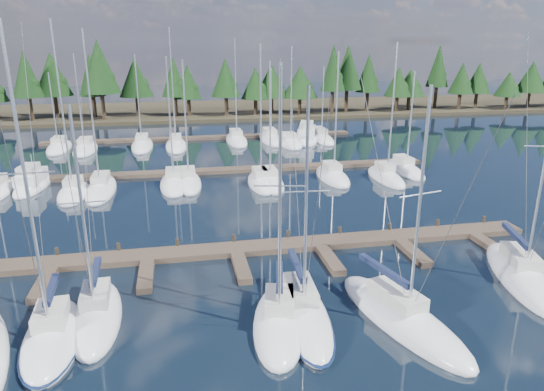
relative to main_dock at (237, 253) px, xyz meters
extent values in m
plane|color=black|center=(0.00, 12.64, -0.20)|extent=(260.00, 260.00, 0.00)
cube|color=#312A1B|center=(0.00, 72.64, 0.10)|extent=(220.00, 30.00, 0.60)
cube|color=#493B2E|center=(0.00, 0.64, 0.00)|extent=(44.00, 2.00, 0.40)
cube|color=#493B2E|center=(-12.00, -2.36, 0.00)|extent=(0.90, 4.00, 0.40)
cube|color=#493B2E|center=(-6.00, -2.36, 0.00)|extent=(0.90, 4.00, 0.40)
cube|color=#493B2E|center=(0.00, -2.36, 0.00)|extent=(0.90, 4.00, 0.40)
cube|color=#493B2E|center=(6.00, -2.36, 0.00)|extent=(0.90, 4.00, 0.40)
cube|color=#493B2E|center=(12.00, -2.36, 0.00)|extent=(0.90, 4.00, 0.40)
cube|color=#493B2E|center=(18.00, -2.36, 0.00)|extent=(0.90, 4.00, 0.40)
cylinder|color=#2E251A|center=(-12.00, 1.64, 0.25)|extent=(0.26, 0.26, 0.90)
cylinder|color=#2E251A|center=(-8.00, 1.64, 0.25)|extent=(0.26, 0.26, 0.90)
cylinder|color=#2E251A|center=(-4.00, 1.64, 0.25)|extent=(0.26, 0.26, 0.90)
cylinder|color=#2E251A|center=(0.00, 1.64, 0.25)|extent=(0.26, 0.26, 0.90)
cylinder|color=#2E251A|center=(4.00, 1.64, 0.25)|extent=(0.26, 0.26, 0.90)
cylinder|color=#2E251A|center=(8.00, 1.64, 0.25)|extent=(0.26, 0.26, 0.90)
cylinder|color=#2E251A|center=(12.00, 1.64, 0.25)|extent=(0.26, 0.26, 0.90)
cylinder|color=#2E251A|center=(16.00, 1.64, 0.25)|extent=(0.26, 0.26, 0.90)
cylinder|color=#2E251A|center=(20.00, 1.64, 0.25)|extent=(0.26, 0.26, 0.90)
cube|color=#493B2E|center=(0.00, 22.64, 0.00)|extent=(50.00, 1.80, 0.40)
cube|color=#493B2E|center=(0.00, 42.64, 0.00)|extent=(46.00, 1.80, 0.40)
ellipsoid|color=white|center=(-10.15, -8.32, -0.05)|extent=(3.20, 7.54, 1.90)
cube|color=#BCB8AF|center=(-10.17, -7.95, 1.15)|extent=(1.65, 2.46, 0.70)
cylinder|color=silver|center=(-10.12, -8.68, 7.82)|extent=(0.17, 0.17, 14.04)
cylinder|color=silver|center=(-10.23, -7.07, 1.90)|extent=(0.34, 3.25, 0.12)
cube|color=#131B36|center=(-10.23, -7.07, 2.05)|extent=(0.56, 3.11, 0.30)
cylinder|color=silver|center=(-10.12, -8.68, 8.52)|extent=(2.44, 0.24, 0.07)
cylinder|color=#3F3F44|center=(-10.01, -10.27, 7.67)|extent=(0.25, 3.19, 14.35)
cylinder|color=#3F3F44|center=(-10.25, -6.74, 7.67)|extent=(0.30, 3.93, 14.35)
ellipsoid|color=#0B193B|center=(-10.15, -8.32, 0.02)|extent=(3.33, 7.84, 0.18)
ellipsoid|color=white|center=(-8.30, -6.70, -0.05)|extent=(2.86, 7.82, 1.90)
cube|color=#BCB8AF|center=(-8.31, -6.32, 1.15)|extent=(1.49, 2.53, 0.70)
cylinder|color=silver|center=(-8.28, -7.09, 6.02)|extent=(0.17, 0.17, 10.45)
cylinder|color=silver|center=(-8.35, -5.40, 1.90)|extent=(0.27, 3.39, 0.12)
cube|color=#131B36|center=(-8.35, -5.40, 2.05)|extent=(0.49, 3.25, 0.30)
cylinder|color=silver|center=(-8.28, -7.09, 6.54)|extent=(2.26, 0.17, 0.07)
cylinder|color=#3F3F44|center=(-8.20, -8.75, 5.87)|extent=(0.18, 3.34, 10.76)
cylinder|color=#3F3F44|center=(-8.37, -5.05, 5.87)|extent=(0.21, 4.11, 10.76)
ellipsoid|color=white|center=(1.07, -9.17, -0.05)|extent=(4.23, 8.05, 1.90)
cube|color=#BCB8AF|center=(1.15, -8.79, 1.15)|extent=(1.96, 2.71, 0.70)
cylinder|color=silver|center=(0.99, -9.54, 6.95)|extent=(0.19, 0.19, 12.31)
cylinder|color=silver|center=(1.34, -7.89, 1.90)|extent=(0.81, 3.32, 0.12)
cube|color=#131B36|center=(1.34, -7.89, 2.05)|extent=(1.01, 3.22, 0.30)
cylinder|color=silver|center=(0.99, -9.54, 7.57)|extent=(2.40, 0.57, 0.07)
cylinder|color=#3F3F44|center=(0.65, -11.15, 6.80)|extent=(0.72, 3.26, 12.62)
cylinder|color=#3F3F44|center=(1.41, -7.56, 6.80)|extent=(0.87, 4.01, 12.62)
ellipsoid|color=white|center=(2.48, -8.35, -0.05)|extent=(3.16, 9.39, 1.90)
cube|color=#BCB8AF|center=(2.51, -7.89, 1.15)|extent=(1.62, 3.04, 0.70)
cylinder|color=silver|center=(2.46, -8.81, 6.43)|extent=(0.17, 0.17, 11.26)
cylinder|color=silver|center=(2.57, -6.78, 1.90)|extent=(0.35, 4.07, 0.12)
cube|color=#131B36|center=(2.57, -6.78, 2.05)|extent=(0.57, 3.90, 0.30)
cylinder|color=silver|center=(2.46, -8.81, 6.99)|extent=(2.38, 0.20, 0.07)
cylinder|color=#3F3F44|center=(2.34, -10.80, 6.28)|extent=(0.26, 4.00, 11.57)
cylinder|color=#3F3F44|center=(2.60, -6.36, 6.28)|extent=(0.31, 4.93, 11.57)
ellipsoid|color=#0B193B|center=(2.48, -8.35, 0.02)|extent=(3.29, 9.77, 0.18)
ellipsoid|color=white|center=(7.51, -9.92, -0.05)|extent=(5.16, 10.43, 1.90)
cube|color=#BCB8AF|center=(7.39, -9.44, 1.15)|extent=(2.27, 3.49, 0.70)
cylinder|color=silver|center=(7.63, -10.41, 6.46)|extent=(0.19, 0.19, 11.33)
cylinder|color=silver|center=(7.09, -8.27, 1.90)|extent=(1.20, 4.32, 0.12)
cube|color=#131B36|center=(7.09, -8.27, 2.05)|extent=(1.37, 4.18, 0.30)
cylinder|color=silver|center=(7.63, -10.41, 7.03)|extent=(2.45, 0.68, 0.07)
cylinder|color=#3F3F44|center=(8.16, -12.51, 6.31)|extent=(1.09, 4.23, 11.64)
cylinder|color=#3F3F44|center=(6.98, -7.83, 6.31)|extent=(1.34, 5.20, 11.65)
ellipsoid|color=white|center=(16.94, -6.88, -0.05)|extent=(5.54, 10.26, 1.90)
cube|color=#BCB8AF|center=(17.08, -6.40, 1.15)|extent=(2.39, 3.47, 0.70)
cylinder|color=silver|center=(17.43, -5.27, 1.90)|extent=(1.38, 4.19, 0.12)
cube|color=#131B36|center=(17.43, -5.27, 2.05)|extent=(1.54, 4.07, 0.30)
cylinder|color=#3F3F44|center=(17.56, -4.85, 7.50)|extent=(1.56, 5.04, 14.02)
ellipsoid|color=white|center=(-13.65, 16.52, -0.05)|extent=(2.77, 7.12, 1.90)
cube|color=#BCB8AF|center=(-13.65, 16.88, 1.15)|extent=(1.52, 2.28, 0.70)
cylinder|color=silver|center=(-13.65, 16.16, 8.30)|extent=(0.16, 0.16, 15.01)
ellipsoid|color=white|center=(-11.28, 17.38, -0.05)|extent=(2.76, 9.42, 1.90)
cube|color=#BCB8AF|center=(-11.28, 17.85, 1.15)|extent=(1.52, 3.01, 0.70)
cylinder|color=silver|center=(-11.28, 16.91, 7.93)|extent=(0.16, 0.16, 14.26)
ellipsoid|color=white|center=(-4.21, 17.95, -0.05)|extent=(2.82, 8.31, 1.90)
cube|color=#BCB8AF|center=(-4.21, 18.37, 1.15)|extent=(1.55, 2.66, 0.70)
cylinder|color=silver|center=(-4.21, 17.54, 6.70)|extent=(0.16, 0.16, 11.81)
ellipsoid|color=white|center=(-2.72, 18.05, -0.05)|extent=(2.52, 7.98, 1.90)
cube|color=#BCB8AF|center=(-2.72, 18.45, 1.15)|extent=(1.38, 2.55, 0.70)
cylinder|color=silver|center=(-2.72, 17.65, 6.55)|extent=(0.16, 0.16, 11.51)
ellipsoid|color=white|center=(4.54, 16.59, -0.05)|extent=(2.46, 7.54, 1.90)
cube|color=#BCB8AF|center=(4.54, 16.96, 1.15)|extent=(1.35, 2.41, 0.70)
cylinder|color=silver|center=(4.54, 16.21, 7.27)|extent=(0.16, 0.16, 12.94)
ellipsoid|color=white|center=(5.47, 16.68, -0.05)|extent=(2.69, 7.96, 1.90)
cube|color=#BCB8AF|center=(5.47, 17.08, 1.15)|extent=(1.48, 2.55, 0.70)
cylinder|color=silver|center=(5.47, 16.28, 6.50)|extent=(0.16, 0.16, 11.40)
ellipsoid|color=white|center=(12.57, 17.54, -0.05)|extent=(2.81, 8.03, 1.90)
cube|color=#BCB8AF|center=(12.57, 17.94, 1.15)|extent=(1.55, 2.57, 0.70)
cylinder|color=silver|center=(12.57, 17.14, 6.89)|extent=(0.16, 0.16, 12.20)
ellipsoid|color=white|center=(18.07, 16.17, -0.05)|extent=(2.43, 8.09, 1.90)
cube|color=#BCB8AF|center=(18.07, 16.57, 1.15)|extent=(1.34, 2.59, 0.70)
cylinder|color=silver|center=(18.07, 15.76, 7.34)|extent=(0.16, 0.16, 13.09)
ellipsoid|color=white|center=(21.52, 18.82, -0.05)|extent=(2.60, 8.50, 1.90)
cube|color=#BCB8AF|center=(21.52, 19.25, 1.15)|extent=(1.43, 2.72, 0.70)
cylinder|color=silver|center=(21.52, 18.40, 5.87)|extent=(0.16, 0.16, 10.14)
ellipsoid|color=white|center=(-19.57, 38.79, -0.05)|extent=(2.89, 8.63, 1.90)
cube|color=#BCB8AF|center=(-19.57, 39.22, 1.15)|extent=(1.59, 2.76, 0.70)
cylinder|color=silver|center=(-19.57, 38.36, 5.44)|extent=(0.16, 0.16, 9.28)
ellipsoid|color=white|center=(-15.95, 37.32, -0.05)|extent=(2.92, 9.14, 1.90)
cube|color=#BCB8AF|center=(-15.95, 37.78, 1.15)|extent=(1.61, 2.93, 0.70)
cylinder|color=silver|center=(-15.95, 36.87, 6.65)|extent=(0.16, 0.16, 11.71)
ellipsoid|color=white|center=(-8.54, 38.32, -0.05)|extent=(2.89, 10.04, 1.90)
cube|color=#BCB8AF|center=(-8.54, 38.82, 1.15)|extent=(1.59, 3.21, 0.70)
cylinder|color=silver|center=(-8.54, 37.82, 6.59)|extent=(0.16, 0.16, 11.58)
ellipsoid|color=white|center=(-3.88, 37.26, -0.05)|extent=(2.88, 9.33, 1.90)
cube|color=#BCB8AF|center=(-3.88, 37.73, 1.15)|extent=(1.58, 2.99, 0.70)
cylinder|color=silver|center=(-3.88, 36.79, 8.25)|extent=(0.16, 0.16, 14.91)
ellipsoid|color=white|center=(4.89, 39.60, -0.05)|extent=(2.90, 10.08, 1.90)
cube|color=#BCB8AF|center=(4.89, 40.11, 1.15)|extent=(1.59, 3.23, 0.70)
cylinder|color=silver|center=(4.89, 39.10, 7.55)|extent=(0.16, 0.16, 13.51)
ellipsoid|color=white|center=(10.00, 39.63, -0.05)|extent=(2.99, 10.80, 1.90)
cube|color=#BCB8AF|center=(10.00, 40.17, 1.15)|extent=(1.64, 3.46, 0.70)
cylinder|color=silver|center=(10.00, 39.09, 5.57)|extent=(0.16, 0.16, 9.55)
ellipsoid|color=white|center=(12.11, 35.79, -0.05)|extent=(2.99, 7.79, 1.90)
cube|color=#BCB8AF|center=(12.11, 36.18, 1.15)|extent=(1.64, 2.49, 0.70)
cylinder|color=silver|center=(12.11, 35.40, 7.07)|extent=(0.16, 0.16, 12.55)
ellipsoid|color=white|center=(17.58, 38.90, -0.05)|extent=(2.75, 10.58, 1.90)
cube|color=#BCB8AF|center=(17.58, 39.43, 1.15)|extent=(1.51, 3.39, 0.70)
cylinder|color=silver|center=(17.58, 38.37, 5.68)|extent=(0.16, 0.16, 9.77)
ellipsoid|color=white|center=(-18.28, 20.16, -0.10)|extent=(3.22, 8.23, 1.61)
cube|color=white|center=(-18.28, 20.16, 0.96)|extent=(2.31, 4.56, 1.08)
cube|color=#BCB8AF|center=(-18.31, 19.75, 1.86)|extent=(1.66, 2.92, 0.81)
cylinder|color=silver|center=(-18.23, 20.96, 2.40)|extent=(0.09, 0.09, 1.43)
ellipsoid|color=white|center=(15.17, 38.12, -0.10)|extent=(6.06, 10.19, 1.93)
cube|color=white|center=(15.17, 38.12, 1.19)|extent=(3.95, 5.81, 1.29)
cube|color=#BCB8AF|center=(15.02, 37.66, 2.27)|extent=(2.73, 3.77, 0.97)
cylinder|color=silver|center=(15.47, 39.04, 2.91)|extent=(0.10, 0.10, 1.72)
cylinder|color=black|center=(-28.98, 62.85, 2.46)|extent=(0.70, 0.70, 4.12)
cone|color=black|center=(-28.98, 62.85, 8.52)|extent=(5.17, 5.17, 8.01)
ellipsoid|color=black|center=(-28.48, 62.85, 6.69)|extent=(3.10, 3.10, 3.10)
cylinder|color=black|center=(-25.39, 65.98, 2.39)|extent=(0.70, 0.70, 3.99)
cone|color=black|center=(-25.39, 65.98, 8.26)|extent=(6.62, 6.62, 7.76)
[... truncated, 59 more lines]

